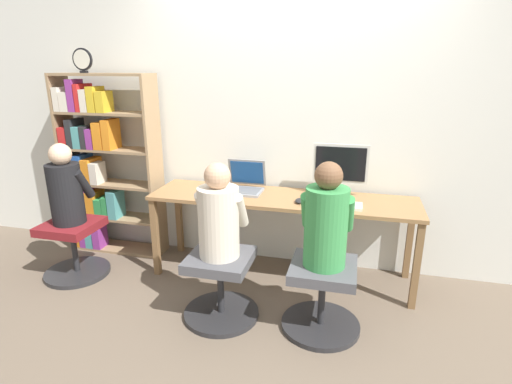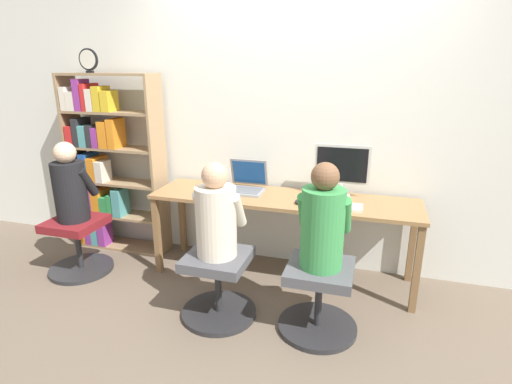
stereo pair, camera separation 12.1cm
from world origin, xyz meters
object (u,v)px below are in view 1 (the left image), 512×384
person_at_monitor (326,221)px  office_chair_side (74,247)px  bookshelf (98,167)px  person_at_laptop (219,216)px  keyboard (335,204)px  office_chair_right (221,285)px  desk_clock (82,60)px  person_near_shelf (66,188)px  laptop (244,185)px  desktop_monitor (340,168)px  office_chair_left (322,295)px

person_at_monitor → office_chair_side: person_at_monitor is taller
person_at_monitor → bookshelf: bookshelf is taller
person_at_monitor → person_at_laptop: person_at_monitor is taller
keyboard → office_chair_right: bearing=-142.8°
bookshelf → desk_clock: 0.95m
office_chair_right → person_at_monitor: bearing=3.7°
office_chair_side → office_chair_right: bearing=-10.7°
person_at_laptop → person_near_shelf: person_near_shelf is taller
desk_clock → office_chair_side: desk_clock is taller
laptop → person_at_monitor: person_at_monitor is taller
desktop_monitor → laptop: bearing=-174.6°
office_chair_left → office_chair_side: 2.14m
person_at_laptop → office_chair_side: (-1.42, 0.26, -0.52)m
desk_clock → office_chair_left: bearing=-17.9°
office_chair_right → bookshelf: (-1.47, 0.79, 0.58)m
keyboard → office_chair_left: bearing=-92.9°
bookshelf → office_chair_left: bearing=-19.1°
laptop → keyboard: 0.81m
person_near_shelf → office_chair_right: bearing=-10.9°
keyboard → bookshelf: bookshelf is taller
desktop_monitor → bookshelf: 2.23m
laptop → person_near_shelf: size_ratio=0.49×
person_at_laptop → bookshelf: (-1.47, 0.79, 0.06)m
desktop_monitor → office_chair_side: size_ratio=0.81×
office_chair_right → office_chair_side: same height
office_chair_side → desktop_monitor: bearing=14.8°
person_at_monitor → person_at_laptop: size_ratio=1.06×
person_at_monitor → bookshelf: (-2.19, 0.75, 0.04)m
person_at_monitor → person_near_shelf: person_at_monitor is taller
office_chair_side → person_near_shelf: (-0.00, 0.01, 0.53)m
desk_clock → laptop: bearing=1.1°
office_chair_left → person_at_monitor: person_at_monitor is taller
person_at_monitor → desk_clock: (-2.17, 0.69, 0.99)m
desktop_monitor → bookshelf: bookshelf is taller
desk_clock → office_chair_side: bearing=-85.3°
person_at_laptop → desk_clock: 1.92m
person_at_monitor → laptop: bearing=136.2°
bookshelf → desk_clock: size_ratio=8.21×
keyboard → office_chair_side: size_ratio=0.75×
person_near_shelf → office_chair_left: bearing=-6.2°
office_chair_right → office_chair_side: size_ratio=1.00×
office_chair_right → desk_clock: (-1.46, 0.74, 1.53)m
desktop_monitor → person_at_laptop: size_ratio=0.67×
keyboard → office_chair_left: size_ratio=0.75×
desk_clock → office_chair_side: 1.60m
desktop_monitor → office_chair_left: size_ratio=0.81×
desktop_monitor → laptop: desktop_monitor is taller
desktop_monitor → laptop: (-0.79, -0.07, -0.18)m
person_at_laptop → bookshelf: 1.67m
keyboard → office_chair_side: bearing=-172.3°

